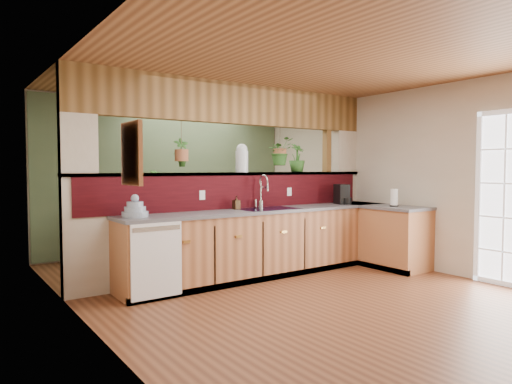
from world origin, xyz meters
TOP-DOWN VIEW (x-y plane):
  - ground at (0.00, 0.00)m, footprint 4.60×7.00m
  - ceiling at (0.00, 0.00)m, footprint 4.60×7.00m
  - wall_back at (0.00, 3.50)m, footprint 4.60×0.02m
  - wall_left at (-2.30, 0.00)m, footprint 0.02×7.00m
  - wall_right at (2.30, 0.00)m, footprint 0.02×7.00m
  - pass_through_partition at (0.03, 1.35)m, footprint 4.60×0.21m
  - pass_through_ledge at (0.00, 1.35)m, footprint 4.60×0.21m
  - header_beam at (0.00, 1.35)m, footprint 4.60×0.15m
  - sage_backwall at (0.00, 3.48)m, footprint 4.55×0.02m
  - countertop at (0.84, 0.87)m, footprint 4.14×1.52m
  - dishwasher at (-1.48, 0.66)m, footprint 0.58×0.03m
  - navy_sink at (0.25, 0.98)m, footprint 0.82×0.50m
  - framed_print at (-2.27, -0.80)m, footprint 0.04×0.35m
  - faucet at (0.27, 1.13)m, footprint 0.20×0.20m
  - dish_stack at (-1.59, 0.99)m, footprint 0.29×0.29m
  - soap_dispenser at (-0.15, 1.14)m, footprint 0.08×0.08m
  - coffee_maker at (1.66, 0.97)m, footprint 0.16×0.27m
  - paper_towel at (1.96, 0.24)m, footprint 0.12×0.12m
  - glass_jar at (0.08, 1.35)m, footprint 0.18×0.18m
  - ledge_plant_right at (1.08, 1.35)m, footprint 0.30×0.30m
  - hanging_plant_a at (-0.84, 1.35)m, footprint 0.21×0.17m
  - hanging_plant_b at (0.75, 1.35)m, footprint 0.41×0.37m
  - shelving_console at (-0.87, 3.25)m, footprint 1.46×0.45m
  - shelf_plant_a at (-1.43, 3.25)m, footprint 0.21×0.15m
  - shelf_plant_b at (-0.40, 3.25)m, footprint 0.29×0.29m
  - floor_plant at (0.48, 2.68)m, footprint 0.84×0.78m

SIDE VIEW (x-z plane):
  - ground at x=0.00m, z-range -0.01..0.01m
  - floor_plant at x=0.48m, z-range 0.00..0.78m
  - countertop at x=0.84m, z-range 0.00..0.90m
  - dishwasher at x=-1.48m, z-range 0.05..0.87m
  - shelving_console at x=-0.87m, z-range 0.02..0.98m
  - navy_sink at x=0.25m, z-range 0.73..0.91m
  - dish_stack at x=-1.59m, z-range 0.85..1.11m
  - soap_dispenser at x=-0.15m, z-range 0.90..1.08m
  - paper_towel at x=1.96m, z-range 0.89..1.15m
  - coffee_maker at x=1.66m, z-range 0.89..1.19m
  - faucet at x=0.27m, z-range 0.92..1.38m
  - shelf_plant_a at x=-1.43m, z-range 0.98..1.36m
  - pass_through_partition at x=0.03m, z-range -0.11..2.49m
  - shelf_plant_b at x=-0.40m, z-range 0.98..1.42m
  - wall_back at x=0.00m, z-range 0.00..2.60m
  - wall_left at x=-2.30m, z-range 0.00..2.60m
  - wall_right at x=2.30m, z-range 0.00..2.60m
  - sage_backwall at x=0.00m, z-range 0.02..2.58m
  - pass_through_ledge at x=0.00m, z-range 1.35..1.39m
  - framed_print at x=-2.27m, z-range 1.32..1.78m
  - glass_jar at x=0.08m, z-range 1.39..1.78m
  - ledge_plant_right at x=1.08m, z-range 1.39..1.82m
  - hanging_plant_a at x=-0.84m, z-range 1.51..2.02m
  - hanging_plant_b at x=0.75m, z-range 1.60..2.14m
  - header_beam at x=0.00m, z-range 2.05..2.60m
  - ceiling at x=0.00m, z-range 2.60..2.60m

